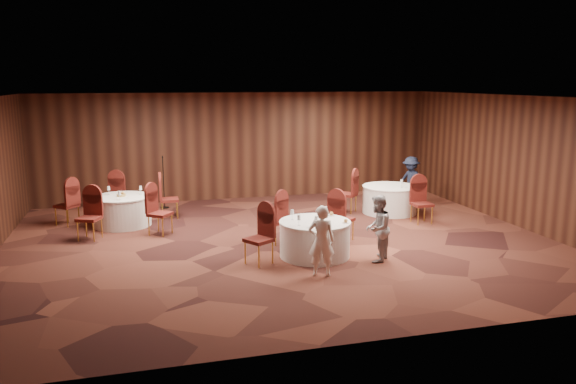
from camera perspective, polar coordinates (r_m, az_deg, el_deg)
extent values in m
plane|color=black|center=(12.57, -0.64, -5.14)|extent=(12.00, 12.00, 0.00)
plane|color=silver|center=(12.06, -0.68, 9.60)|extent=(12.00, 12.00, 0.00)
plane|color=black|center=(17.06, -4.89, 4.67)|extent=(12.00, 0.00, 12.00)
plane|color=black|center=(7.58, 8.87, -3.82)|extent=(12.00, 0.00, 12.00)
plane|color=black|center=(14.88, 22.35, 2.89)|extent=(0.00, 10.00, 10.00)
cylinder|color=silver|center=(11.54, 2.74, -4.81)|extent=(1.43, 1.43, 0.72)
cylinder|color=silver|center=(11.44, 2.76, -3.05)|extent=(1.46, 1.46, 0.03)
cylinder|color=silver|center=(14.53, -16.48, -1.89)|extent=(1.39, 1.39, 0.72)
cylinder|color=silver|center=(14.45, -16.57, -0.48)|extent=(1.42, 1.42, 0.03)
cylinder|color=silver|center=(15.51, 10.28, -0.78)|extent=(1.46, 1.46, 0.72)
cylinder|color=silver|center=(15.44, 10.33, 0.55)|extent=(1.49, 1.49, 0.03)
cylinder|color=silver|center=(11.02, 2.87, -3.52)|extent=(0.06, 0.06, 0.01)
cylinder|color=silver|center=(11.00, 2.87, -3.23)|extent=(0.01, 0.01, 0.11)
cone|color=silver|center=(10.98, 2.88, -2.70)|extent=(0.08, 0.08, 0.10)
cylinder|color=silver|center=(11.83, 3.84, -2.49)|extent=(0.06, 0.06, 0.01)
cylinder|color=silver|center=(11.82, 3.84, -2.22)|extent=(0.01, 0.01, 0.11)
cone|color=silver|center=(11.79, 3.85, -1.73)|extent=(0.08, 0.08, 0.10)
cylinder|color=silver|center=(11.09, 1.12, -3.41)|extent=(0.06, 0.06, 0.01)
cylinder|color=silver|center=(11.08, 1.12, -3.12)|extent=(0.01, 0.01, 0.11)
cone|color=silver|center=(11.05, 1.12, -2.59)|extent=(0.08, 0.08, 0.10)
cylinder|color=silver|center=(11.53, 0.43, -2.84)|extent=(0.06, 0.06, 0.01)
cylinder|color=silver|center=(11.51, 0.43, -2.56)|extent=(0.01, 0.01, 0.11)
cone|color=silver|center=(11.49, 0.43, -2.05)|extent=(0.08, 0.08, 0.10)
cylinder|color=white|center=(10.98, 3.68, -3.57)|extent=(0.15, 0.15, 0.01)
sphere|color=#9E6B33|center=(10.96, 3.68, -3.37)|extent=(0.08, 0.08, 0.08)
cylinder|color=white|center=(11.34, 5.88, -3.12)|extent=(0.15, 0.15, 0.01)
sphere|color=#9E6B33|center=(11.33, 5.88, -2.92)|extent=(0.08, 0.08, 0.08)
cylinder|color=white|center=(11.91, 4.42, -2.39)|extent=(0.15, 0.15, 0.01)
sphere|color=#9E6B33|center=(11.90, 4.42, -2.20)|extent=(0.08, 0.08, 0.08)
cylinder|color=silver|center=(14.55, -14.72, -0.23)|extent=(0.06, 0.06, 0.01)
cylinder|color=silver|center=(14.54, -14.73, 0.00)|extent=(0.01, 0.01, 0.11)
cone|color=silver|center=(14.52, -14.75, 0.40)|extent=(0.08, 0.08, 0.10)
cylinder|color=silver|center=(14.75, -17.73, -0.25)|extent=(0.06, 0.06, 0.01)
cylinder|color=silver|center=(14.74, -17.74, -0.03)|extent=(0.01, 0.01, 0.11)
cone|color=silver|center=(14.72, -17.77, 0.37)|extent=(0.08, 0.08, 0.10)
cylinder|color=silver|center=(14.02, -16.72, -0.77)|extent=(0.06, 0.06, 0.01)
cylinder|color=silver|center=(14.01, -16.74, -0.53)|extent=(0.01, 0.01, 0.11)
cone|color=silver|center=(13.99, -16.76, -0.11)|extent=(0.08, 0.08, 0.10)
cylinder|color=olive|center=(14.44, -16.58, -0.30)|extent=(0.22, 0.22, 0.06)
sphere|color=#9E6B33|center=(14.45, -16.71, -0.06)|extent=(0.07, 0.07, 0.07)
sphere|color=#9E6B33|center=(14.41, -16.43, -0.08)|extent=(0.07, 0.07, 0.07)
cylinder|color=silver|center=(15.29, 11.45, 0.46)|extent=(0.06, 0.06, 0.01)
cylinder|color=silver|center=(15.27, 11.46, 0.68)|extent=(0.01, 0.01, 0.11)
cone|color=silver|center=(15.26, 11.48, 1.06)|extent=(0.08, 0.08, 0.10)
cylinder|color=black|center=(16.29, -12.42, -1.54)|extent=(0.24, 0.24, 0.02)
cylinder|color=black|center=(16.15, -12.53, 1.02)|extent=(0.02, 0.02, 1.46)
cylinder|color=black|center=(16.09, -12.64, 3.51)|extent=(0.04, 0.12, 0.04)
imported|color=white|center=(10.32, 3.42, -4.99)|extent=(0.56, 0.45, 1.34)
imported|color=#A7A7AC|center=(11.28, 9.07, -3.67)|extent=(0.81, 0.83, 1.35)
imported|color=#161D33|center=(16.70, 12.36, 1.16)|extent=(0.87, 1.03, 1.39)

